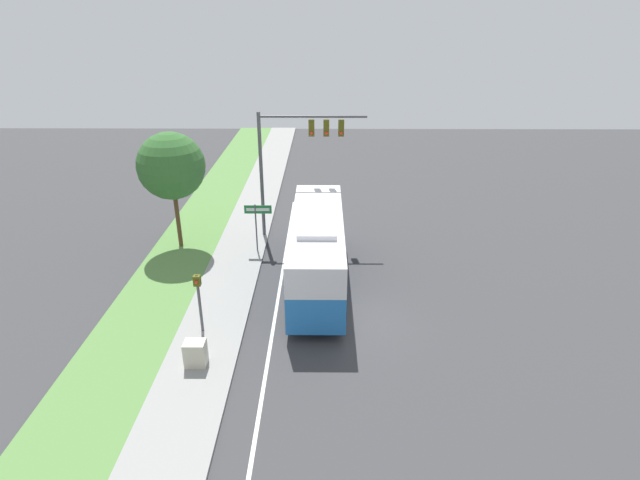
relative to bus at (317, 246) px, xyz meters
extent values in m
plane|color=#38383A|center=(1.76, -3.30, -2.03)|extent=(80.00, 80.00, 0.00)
cube|color=gray|center=(-4.44, -3.30, -1.97)|extent=(2.80, 80.00, 0.12)
cube|color=#568442|center=(-7.64, -3.30, -1.98)|extent=(3.60, 80.00, 0.10)
cube|color=silver|center=(-1.84, -3.30, -2.02)|extent=(0.14, 30.00, 0.01)
cube|color=#236BB7|center=(0.00, 0.01, -0.77)|extent=(2.44, 10.18, 1.66)
cube|color=silver|center=(0.00, 0.01, 0.73)|extent=(2.44, 10.18, 1.36)
cube|color=black|center=(0.00, 0.01, 0.27)|extent=(2.48, 9.37, 1.02)
cube|color=silver|center=(0.00, -0.75, 1.53)|extent=(1.71, 3.56, 0.24)
cylinder|color=black|center=(-1.17, 3.17, -1.57)|extent=(0.28, 0.93, 0.93)
cylinder|color=black|center=(1.17, 3.17, -1.57)|extent=(0.28, 0.93, 0.93)
cylinder|color=black|center=(-1.17, -3.15, -1.57)|extent=(0.28, 0.93, 0.93)
cylinder|color=black|center=(1.17, -3.15, -1.57)|extent=(0.28, 0.93, 0.93)
cylinder|color=#4C4C51|center=(-3.29, 5.76, 1.67)|extent=(0.20, 0.20, 7.41)
cylinder|color=#4C4C51|center=(-0.32, 5.76, 5.13)|extent=(5.95, 0.14, 0.14)
cube|color=#47470F|center=(-0.39, 5.76, 4.51)|extent=(0.32, 0.28, 0.90)
sphere|color=red|center=(-0.39, 5.58, 4.26)|extent=(0.18, 0.18, 0.18)
cube|color=#47470F|center=(0.43, 5.76, 4.51)|extent=(0.32, 0.28, 0.90)
sphere|color=red|center=(0.43, 5.58, 4.26)|extent=(0.18, 0.18, 0.18)
cube|color=#47470F|center=(1.25, 5.76, 4.51)|extent=(0.32, 0.28, 0.90)
sphere|color=red|center=(1.25, 5.58, 4.26)|extent=(0.18, 0.18, 0.18)
cylinder|color=#4C4C51|center=(-4.78, -4.33, -0.66)|extent=(0.12, 0.12, 2.73)
cube|color=#47470F|center=(-4.78, -4.33, 0.48)|extent=(0.28, 0.24, 0.44)
sphere|color=red|center=(-4.78, -4.48, 0.48)|extent=(0.14, 0.14, 0.14)
cylinder|color=#4C4C51|center=(-3.44, 3.53, -0.60)|extent=(0.08, 0.08, 2.85)
cube|color=#196B33|center=(-3.29, 3.53, 0.54)|extent=(1.49, 0.03, 0.47)
cube|color=white|center=(-3.29, 3.51, 0.54)|extent=(1.27, 0.01, 0.16)
cube|color=#B7B29E|center=(-4.51, -6.57, -1.40)|extent=(0.80, 0.63, 1.02)
cylinder|color=brown|center=(-7.92, 4.13, -0.11)|extent=(0.24, 0.24, 3.63)
sphere|color=#33662D|center=(-7.92, 4.13, 2.79)|extent=(3.64, 3.64, 3.64)
camera|label=1|loc=(0.32, -21.84, 10.25)|focal=28.00mm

